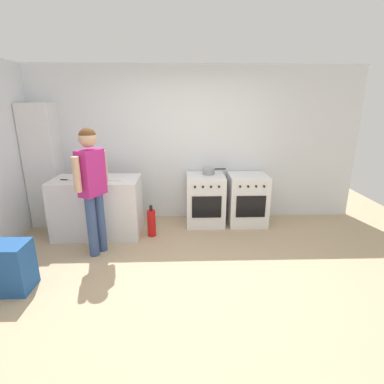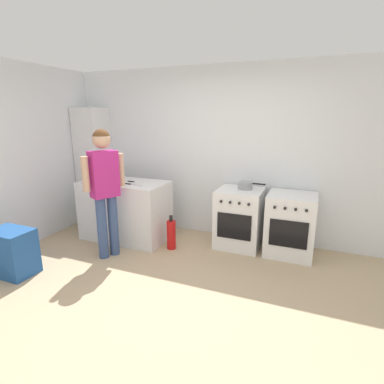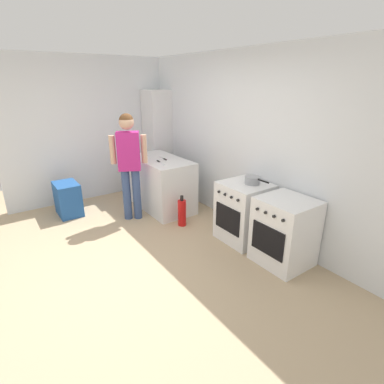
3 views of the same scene
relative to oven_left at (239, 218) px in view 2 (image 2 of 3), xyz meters
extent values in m
plane|color=tan|center=(-0.35, -1.58, -0.43)|extent=(8.00, 8.00, 0.00)
cube|color=silver|center=(-0.35, 0.37, 0.87)|extent=(6.00, 0.10, 2.60)
cube|color=silver|center=(-2.95, -1.18, 0.87)|extent=(0.10, 3.10, 2.60)
cube|color=silver|center=(-1.70, -0.38, 0.02)|extent=(1.30, 0.70, 0.90)
cube|color=white|center=(0.00, 0.00, 0.00)|extent=(0.63, 0.60, 0.85)
cube|color=black|center=(0.00, -0.30, -0.03)|extent=(0.47, 0.01, 0.36)
cylinder|color=black|center=(-0.14, -0.12, 0.42)|extent=(0.20, 0.20, 0.01)
cylinder|color=black|center=(0.14, -0.12, 0.42)|extent=(0.20, 0.20, 0.01)
cylinder|color=black|center=(-0.14, 0.12, 0.42)|extent=(0.20, 0.20, 0.01)
cylinder|color=black|center=(0.14, 0.12, 0.42)|extent=(0.20, 0.20, 0.01)
cylinder|color=black|center=(-0.19, -0.31, 0.31)|extent=(0.04, 0.02, 0.04)
cylinder|color=black|center=(-0.06, -0.31, 0.31)|extent=(0.04, 0.02, 0.04)
cylinder|color=black|center=(0.06, -0.31, 0.31)|extent=(0.04, 0.02, 0.04)
cylinder|color=black|center=(0.19, -0.31, 0.31)|extent=(0.04, 0.02, 0.04)
cube|color=white|center=(0.71, 0.00, 0.00)|extent=(0.63, 0.60, 0.85)
cube|color=black|center=(0.71, -0.30, -0.03)|extent=(0.47, 0.01, 0.36)
cylinder|color=black|center=(0.57, -0.12, 0.42)|extent=(0.20, 0.20, 0.01)
cylinder|color=black|center=(0.85, -0.12, 0.42)|extent=(0.20, 0.20, 0.01)
cylinder|color=black|center=(0.57, 0.12, 0.42)|extent=(0.20, 0.20, 0.01)
cylinder|color=black|center=(0.85, 0.12, 0.42)|extent=(0.20, 0.20, 0.01)
cylinder|color=black|center=(0.52, -0.31, 0.31)|extent=(0.04, 0.02, 0.04)
cylinder|color=black|center=(0.65, -0.31, 0.31)|extent=(0.04, 0.02, 0.04)
cylinder|color=black|center=(0.78, -0.31, 0.31)|extent=(0.04, 0.02, 0.04)
cylinder|color=black|center=(0.90, -0.31, 0.31)|extent=(0.04, 0.02, 0.04)
cylinder|color=gray|center=(0.05, 0.07, 0.48)|extent=(0.21, 0.21, 0.11)
cylinder|color=black|center=(0.25, 0.07, 0.51)|extent=(0.18, 0.02, 0.02)
cube|color=silver|center=(-1.73, -0.33, 0.48)|extent=(0.14, 0.05, 0.01)
cube|color=black|center=(-1.60, -0.34, 0.48)|extent=(0.11, 0.04, 0.01)
cube|color=silver|center=(-2.04, -0.46, 0.48)|extent=(0.10, 0.05, 0.01)
cube|color=black|center=(-2.14, -0.44, 0.48)|extent=(0.11, 0.05, 0.01)
cube|color=silver|center=(-1.39, -0.52, 0.48)|extent=(0.22, 0.07, 0.01)
cube|color=black|center=(-1.55, -0.49, 0.48)|extent=(0.11, 0.04, 0.01)
cylinder|color=#384C7A|center=(-1.59, -1.08, 0.00)|extent=(0.13, 0.13, 0.84)
cylinder|color=#384C7A|center=(-1.52, -0.93, 0.00)|extent=(0.13, 0.13, 0.84)
cube|color=#B7267A|center=(-1.56, -1.00, 0.71)|extent=(0.33, 0.39, 0.60)
cylinder|color=tan|center=(-1.67, -1.22, 0.74)|extent=(0.09, 0.09, 0.44)
cylinder|color=tan|center=(-1.45, -0.79, 0.74)|extent=(0.09, 0.09, 0.44)
sphere|color=tan|center=(-1.56, -1.00, 1.16)|extent=(0.23, 0.23, 0.23)
sphere|color=brown|center=(-1.56, -1.00, 1.18)|extent=(0.22, 0.22, 0.22)
cylinder|color=red|center=(-0.87, -0.48, -0.22)|extent=(0.13, 0.13, 0.42)
cylinder|color=black|center=(-0.87, -0.48, 0.03)|extent=(0.05, 0.05, 0.08)
cube|color=#235193|center=(-2.33, -1.84, -0.29)|extent=(0.52, 0.36, 0.28)
cube|color=#235193|center=(-2.33, -1.84, -0.01)|extent=(0.52, 0.36, 0.28)
cube|color=silver|center=(-2.65, 0.10, 0.57)|extent=(0.48, 0.44, 2.00)
camera|label=1|loc=(-0.38, -4.80, 1.60)|focal=28.00mm
camera|label=2|loc=(0.92, -4.08, 1.44)|focal=28.00mm
camera|label=3|loc=(2.74, -2.80, 1.74)|focal=28.00mm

